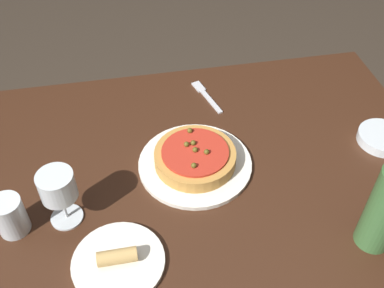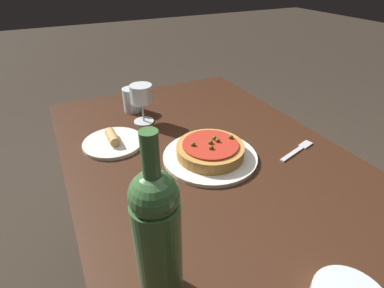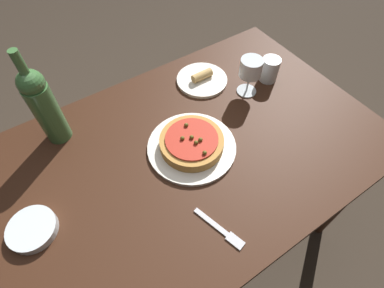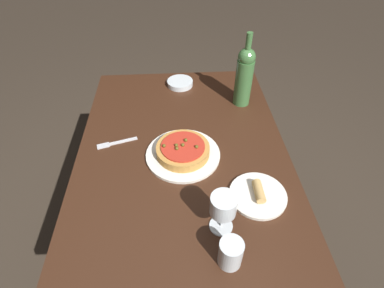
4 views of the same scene
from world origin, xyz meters
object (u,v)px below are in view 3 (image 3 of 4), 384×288
Objects in this scene: dining_table at (192,165)px; wine_bottle at (44,105)px; side_plate at (202,79)px; fork at (222,230)px; side_bowl at (32,229)px; wine_glass at (251,69)px; dinner_plate at (192,146)px; pizza at (192,141)px; water_cup at (270,69)px.

wine_bottle is at bearing -40.53° from dining_table.
fork is at bearing 60.28° from side_plate.
wine_bottle is at bearing -121.15° from side_bowl.
wine_bottle reaches higher than side_bowl.
side_bowl is (0.84, 0.10, -0.09)m from wine_glass.
wine_glass is 0.57m from fork.
dining_table is at bearing 18.28° from wine_glass.
side_bowl is at bearing 18.40° from side_plate.
dinner_plate is 1.98× the size of wine_glass.
pizza is 2.18× the size of water_cup.
dining_table is 0.31m from fork.
dining_table is at bearing 14.73° from water_cup.
wine_bottle is at bearing -39.88° from dinner_plate.
dining_table is 4.39× the size of dinner_plate.
dining_table is 13.44× the size of water_cup.
water_cup is at bearing -173.49° from side_bowl.
side_plate is at bearing -130.69° from dining_table.
dining_table is 7.82× the size of fork.
wine_glass is 1.54× the size of water_cup.
side_bowl is (0.95, 0.11, -0.03)m from water_cup.
pizza reaches higher than side_bowl.
pizza is (0.00, 0.00, 0.03)m from dinner_plate.
fork is (0.09, 0.28, -0.00)m from dinner_plate.
side_bowl is 0.81× the size of fork.
side_bowl is (0.52, -0.00, 0.01)m from dinner_plate.
pizza is at bearing 146.06° from fork.
side_plate is at bearing -31.01° from water_cup.
side_bowl is (0.52, -0.00, -0.02)m from pizza.
pizza is (-0.00, -0.00, 0.13)m from dining_table.
side_plate is at bearing -130.60° from dinner_plate.
side_plate is (-0.73, -0.24, -0.00)m from side_bowl.
wine_glass reaches higher than side_plate.
dinner_plate is (-0.00, -0.00, 0.11)m from dining_table.
wine_bottle reaches higher than pizza.
wine_glass reaches higher than water_cup.
dining_table is 6.16× the size of pizza.
water_cup is 0.48× the size of side_plate.
dining_table is at bearing 42.99° from pizza.
side_plate is (0.22, -0.13, -0.04)m from water_cup.
dinner_plate is at bearing 49.40° from side_plate.
water_cup is (-0.43, -0.11, 0.04)m from dinner_plate.
wine_glass is at bearing 117.09° from fork.
side_plate is (-0.21, -0.24, 0.00)m from dinner_plate.
dining_table is at bearing 49.31° from side_plate.
water_cup is at bearing 167.16° from wine_bottle.
side_bowl is at bearing -139.69° from fork.
wine_bottle is 2.59× the size of side_bowl.
wine_glass is (-0.32, -0.10, 0.07)m from pizza.
water_cup reaches higher than dining_table.
pizza reaches higher than dining_table.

